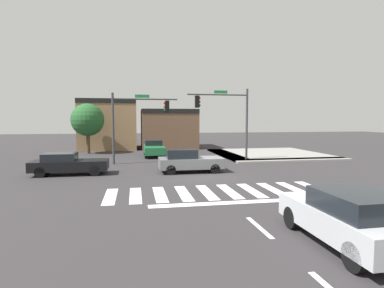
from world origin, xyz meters
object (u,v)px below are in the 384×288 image
at_px(car_black, 68,164).
at_px(car_gray, 188,161).
at_px(traffic_signal_northwest, 138,115).
at_px(car_silver, 350,217).
at_px(traffic_signal_northeast, 226,112).
at_px(roadside_tree, 88,120).
at_px(car_green, 154,148).

height_order(car_black, car_gray, car_gray).
height_order(traffic_signal_northwest, car_silver, traffic_signal_northwest).
height_order(traffic_signal_northeast, car_black, traffic_signal_northeast).
bearing_deg(roadside_tree, car_silver, -67.81).
xyz_separation_m(traffic_signal_northwest, car_silver, (5.45, -17.14, -2.97)).
relative_size(traffic_signal_northwest, car_green, 1.21).
relative_size(car_black, roadside_tree, 0.91).
bearing_deg(car_silver, car_gray, 10.25).
relative_size(traffic_signal_northeast, car_silver, 1.40).
bearing_deg(traffic_signal_northwest, car_black, -136.20).
relative_size(car_black, car_gray, 1.11).
height_order(traffic_signal_northeast, car_green, traffic_signal_northeast).
bearing_deg(car_gray, car_green, 100.09).
xyz_separation_m(car_silver, car_black, (-9.81, 12.96, -0.11)).
relative_size(traffic_signal_northwest, traffic_signal_northeast, 0.92).
distance_m(traffic_signal_northeast, car_black, 12.61).
bearing_deg(car_silver, car_black, 37.13).
xyz_separation_m(car_green, roadside_tree, (-6.36, 3.25, 2.62)).
bearing_deg(car_black, traffic_signal_northeast, 20.51).
bearing_deg(car_silver, traffic_signal_northwest, 17.62).
bearing_deg(car_gray, car_black, 177.30).
xyz_separation_m(traffic_signal_northwest, car_green, (1.48, 4.93, -3.00)).
bearing_deg(car_silver, car_green, 10.18).
bearing_deg(car_silver, roadside_tree, 22.19).
height_order(car_green, roadside_tree, roadside_tree).
distance_m(car_silver, car_black, 16.25).
distance_m(traffic_signal_northwest, car_black, 6.78).
xyz_separation_m(traffic_signal_northeast, roadside_tree, (-11.90, 8.11, -0.68)).
bearing_deg(car_gray, traffic_signal_northeast, 50.16).
relative_size(car_silver, roadside_tree, 0.84).
xyz_separation_m(car_green, car_gray, (1.68, -9.47, -0.01)).
bearing_deg(car_green, traffic_signal_northeast, 48.72).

